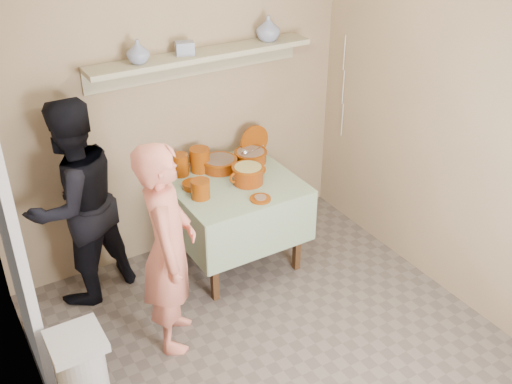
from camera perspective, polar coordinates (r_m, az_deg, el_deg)
ground at (r=4.24m, az=3.61°, el=-16.21°), size 3.50×3.50×0.00m
tile_panel at (r=3.92m, az=-22.30°, el=-4.14°), size 0.06×0.70×2.00m
plate_stack_a at (r=4.83m, az=-7.24°, el=2.59°), size 0.13×0.13×0.18m
plate_stack_b at (r=4.88m, az=-5.39°, el=3.08°), size 0.16×0.16×0.20m
bowl_stack at (r=4.50m, az=-5.32°, el=0.28°), size 0.15×0.15×0.15m
empty_bowl at (r=4.66m, az=-6.04°, el=0.65°), size 0.16×0.16×0.05m
propped_lid at (r=5.12m, az=-0.16°, el=4.86°), size 0.28×0.06×0.28m
vase_right at (r=4.88m, az=1.17°, el=15.31°), size 0.25×0.25×0.20m
vase_left at (r=4.42m, az=-11.19°, el=12.98°), size 0.20×0.20×0.17m
ceramic_box at (r=4.57m, az=-6.79°, el=13.43°), size 0.16×0.13×0.10m
person_cook at (r=3.99m, az=-8.34°, el=-5.36°), size 0.57×0.66×1.54m
person_helper at (r=4.55m, az=-16.82°, el=-1.07°), size 0.95×0.85×1.61m
room_shell at (r=3.27m, az=4.49°, el=3.73°), size 3.04×3.54×2.62m
serving_table at (r=4.81m, az=-2.22°, el=-0.17°), size 0.97×0.97×0.76m
cazuela_meat_a at (r=4.90m, az=-3.50°, el=2.77°), size 0.30×0.30×0.10m
cazuela_meat_b at (r=5.01m, az=-0.51°, el=3.49°), size 0.28×0.28×0.10m
ladle at (r=4.95m, az=-1.00°, el=3.79°), size 0.08×0.26×0.19m
cazuela_rice at (r=4.68m, az=-0.77°, el=1.80°), size 0.33×0.25×0.14m
front_plate at (r=4.48m, az=0.42°, el=-0.62°), size 0.16×0.16×0.03m
wall_shelf at (r=4.68m, az=-5.28°, el=12.67°), size 1.80×0.25×0.21m
trash_bin at (r=3.95m, az=-16.25°, el=-16.06°), size 0.32×0.32×0.56m
electrical_cord at (r=5.33m, az=8.31°, el=9.84°), size 0.01×0.05×0.90m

